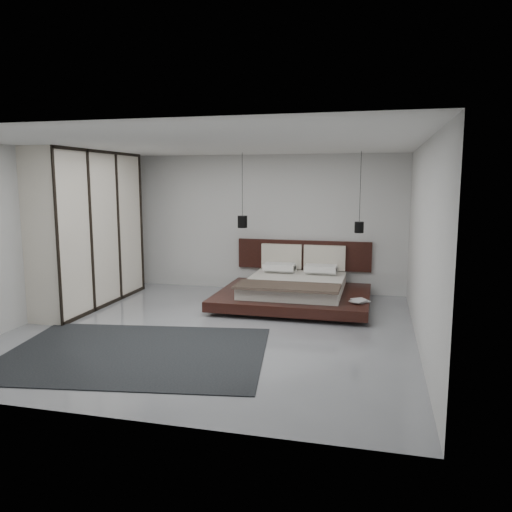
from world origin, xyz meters
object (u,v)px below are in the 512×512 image
(wardrobe, at_px, (89,229))
(rug, at_px, (135,353))
(bed, at_px, (295,289))
(pendant_right, at_px, (359,227))
(lattice_screen, at_px, (117,227))
(pendant_left, at_px, (242,222))

(wardrobe, bearing_deg, rug, -48.09)
(wardrobe, bearing_deg, bed, 14.17)
(pendant_right, height_order, wardrobe, wardrobe)
(bed, height_order, pendant_right, pendant_right)
(bed, bearing_deg, wardrobe, -165.83)
(bed, distance_m, rug, 3.58)
(lattice_screen, height_order, rug, lattice_screen)
(pendant_right, distance_m, wardrobe, 4.95)
(pendant_left, distance_m, rug, 3.93)
(lattice_screen, height_order, pendant_left, pendant_left)
(pendant_left, distance_m, wardrobe, 2.86)
(lattice_screen, height_order, wardrobe, wardrobe)
(lattice_screen, relative_size, bed, 0.95)
(pendant_left, xyz_separation_m, pendant_right, (2.24, 0.00, -0.06))
(pendant_right, bearing_deg, wardrobe, -164.23)
(bed, height_order, pendant_left, pendant_left)
(lattice_screen, xyz_separation_m, bed, (3.90, -0.54, -1.02))
(lattice_screen, distance_m, bed, 4.06)
(rug, bearing_deg, pendant_left, 82.27)
(lattice_screen, relative_size, wardrobe, 0.91)
(bed, distance_m, pendant_right, 1.65)
(bed, height_order, rug, bed)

